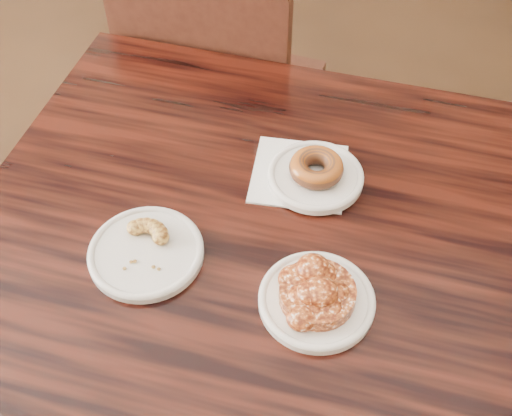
# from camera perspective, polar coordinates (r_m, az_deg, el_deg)

# --- Properties ---
(cafe_table) EXTENTS (1.13, 1.13, 0.75)m
(cafe_table) POSITION_cam_1_polar(r_m,az_deg,el_deg) (1.32, -0.01, -13.90)
(cafe_table) COLOR black
(cafe_table) RESTS_ON floor
(chair_far) EXTENTS (0.54, 0.54, 0.90)m
(chair_far) POSITION_cam_1_polar(r_m,az_deg,el_deg) (1.73, -2.19, 9.86)
(chair_far) COLOR black
(chair_far) RESTS_ON floor
(napkin) EXTENTS (0.17, 0.17, 0.00)m
(napkin) POSITION_cam_1_polar(r_m,az_deg,el_deg) (1.11, 3.84, 3.07)
(napkin) COLOR white
(napkin) RESTS_ON cafe_table
(plate_donut) EXTENTS (0.16, 0.16, 0.01)m
(plate_donut) POSITION_cam_1_polar(r_m,az_deg,el_deg) (1.10, 5.31, 2.79)
(plate_donut) COLOR white
(plate_donut) RESTS_ON napkin
(plate_cruller) EXTENTS (0.18, 0.18, 0.01)m
(plate_cruller) POSITION_cam_1_polar(r_m,az_deg,el_deg) (1.01, -9.74, -3.95)
(plate_cruller) COLOR silver
(plate_cruller) RESTS_ON cafe_table
(plate_fritter) EXTENTS (0.17, 0.17, 0.01)m
(plate_fritter) POSITION_cam_1_polar(r_m,az_deg,el_deg) (0.95, 5.40, -8.20)
(plate_fritter) COLOR white
(plate_fritter) RESTS_ON cafe_table
(glazed_donut) EXTENTS (0.09, 0.09, 0.03)m
(glazed_donut) POSITION_cam_1_polar(r_m,az_deg,el_deg) (1.08, 5.39, 3.60)
(glazed_donut) COLOR #8D3C14
(glazed_donut) RESTS_ON plate_donut
(apple_fritter) EXTENTS (0.15, 0.15, 0.04)m
(apple_fritter) POSITION_cam_1_polar(r_m,az_deg,el_deg) (0.93, 5.51, -7.40)
(apple_fritter) COLOR #411307
(apple_fritter) RESTS_ON plate_fritter
(cruller_fragment) EXTENTS (0.09, 0.09, 0.02)m
(cruller_fragment) POSITION_cam_1_polar(r_m,az_deg,el_deg) (0.99, -9.88, -3.34)
(cruller_fragment) COLOR #5D3312
(cruller_fragment) RESTS_ON plate_cruller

